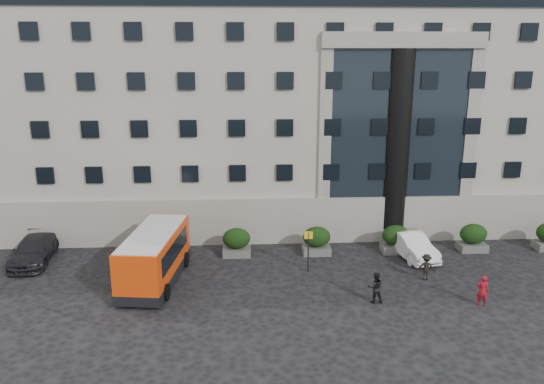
% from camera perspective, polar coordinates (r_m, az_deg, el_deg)
% --- Properties ---
extents(ground, '(120.00, 120.00, 0.00)m').
position_cam_1_polar(ground, '(27.65, -6.50, -12.86)').
color(ground, black).
rests_on(ground, ground).
extents(civic_building, '(44.00, 24.00, 18.00)m').
position_cam_1_polar(civic_building, '(46.76, 2.14, 10.27)').
color(civic_building, '#A29C8F').
rests_on(civic_building, ground).
extents(entrance_column, '(1.80, 1.80, 13.00)m').
position_cam_1_polar(entrance_column, '(36.76, 13.19, 4.63)').
color(entrance_column, black).
rests_on(entrance_column, ground).
extents(hedge_a, '(1.80, 1.26, 1.84)m').
position_cam_1_polar(hedge_a, '(34.82, -12.46, -5.42)').
color(hedge_a, '#545452').
rests_on(hedge_a, ground).
extents(hedge_b, '(1.80, 1.26, 1.84)m').
position_cam_1_polar(hedge_b, '(34.36, -3.83, -5.37)').
color(hedge_b, '#545452').
rests_on(hedge_b, ground).
extents(hedge_c, '(1.80, 1.26, 1.84)m').
position_cam_1_polar(hedge_c, '(34.67, 4.83, -5.20)').
color(hedge_c, '#545452').
rests_on(hedge_c, ground).
extents(hedge_d, '(1.80, 1.26, 1.84)m').
position_cam_1_polar(hedge_d, '(35.75, 13.14, -4.92)').
color(hedge_d, '#545452').
rests_on(hedge_d, ground).
extents(hedge_e, '(1.80, 1.26, 1.84)m').
position_cam_1_polar(hedge_e, '(37.53, 20.81, -4.57)').
color(hedge_e, '#545452').
rests_on(hedge_e, ground).
extents(bus_stop_sign, '(0.50, 0.08, 2.52)m').
position_cam_1_polar(bus_stop_sign, '(31.68, 3.94, -5.63)').
color(bus_stop_sign, '#262628').
rests_on(bus_stop_sign, ground).
extents(minibus, '(3.37, 7.37, 2.97)m').
position_cam_1_polar(minibus, '(31.04, -12.53, -6.60)').
color(minibus, '#E53D0A').
rests_on(minibus, ground).
extents(parked_car_c, '(2.62, 5.45, 1.53)m').
position_cam_1_polar(parked_car_c, '(36.56, -24.26, -5.72)').
color(parked_car_c, black).
rests_on(parked_car_c, ground).
extents(parked_car_d, '(2.66, 4.96, 1.32)m').
position_cam_1_polar(parked_car_d, '(41.87, -21.43, -3.02)').
color(parked_car_d, black).
rests_on(parked_car_d, ground).
extents(white_taxi, '(2.58, 5.03, 1.58)m').
position_cam_1_polar(white_taxi, '(35.31, 14.73, -5.52)').
color(white_taxi, white).
rests_on(white_taxi, ground).
extents(pedestrian_a, '(0.71, 0.59, 1.68)m').
position_cam_1_polar(pedestrian_a, '(29.97, 21.71, -9.82)').
color(pedestrian_a, '#A4101D').
rests_on(pedestrian_a, ground).
extents(pedestrian_b, '(0.83, 0.65, 1.69)m').
position_cam_1_polar(pedestrian_b, '(28.76, 11.06, -10.03)').
color(pedestrian_b, black).
rests_on(pedestrian_b, ground).
extents(pedestrian_c, '(1.13, 0.81, 1.57)m').
position_cam_1_polar(pedestrian_c, '(32.11, 16.25, -7.75)').
color(pedestrian_c, black).
rests_on(pedestrian_c, ground).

